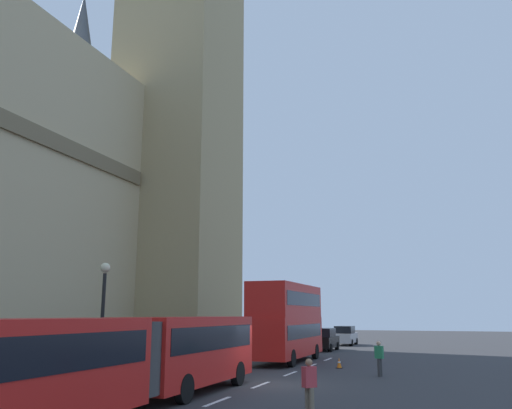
{
  "coord_description": "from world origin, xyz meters",
  "views": [
    {
      "loc": [
        -22.35,
        -7.79,
        3.01
      ],
      "look_at": [
        7.31,
        2.92,
        9.71
      ],
      "focal_mm": 36.28,
      "sensor_mm": 36.0,
      "label": 1
    }
  ],
  "objects_px": {
    "sedan_lead": "(324,339)",
    "pedestrian_by_kerb": "(379,357)",
    "articulated_bus": "(124,355)",
    "double_decker_bus": "(287,319)",
    "street_lamp": "(103,313)",
    "sedan_trailing": "(345,336)",
    "pedestrian_near_cones": "(309,385)",
    "traffic_cone_west": "(308,380)",
    "traffic_cone_middle": "(339,363)"
  },
  "relations": [
    {
      "from": "sedan_lead",
      "to": "street_lamp",
      "type": "height_order",
      "value": "street_lamp"
    },
    {
      "from": "double_decker_bus",
      "to": "sedan_trailing",
      "type": "bearing_deg",
      "value": -0.53
    },
    {
      "from": "sedan_lead",
      "to": "traffic_cone_middle",
      "type": "height_order",
      "value": "sedan_lead"
    },
    {
      "from": "articulated_bus",
      "to": "sedan_lead",
      "type": "height_order",
      "value": "articulated_bus"
    },
    {
      "from": "traffic_cone_middle",
      "to": "sedan_lead",
      "type": "bearing_deg",
      "value": 15.84
    },
    {
      "from": "double_decker_bus",
      "to": "street_lamp",
      "type": "height_order",
      "value": "street_lamp"
    },
    {
      "from": "sedan_lead",
      "to": "pedestrian_by_kerb",
      "type": "height_order",
      "value": "sedan_lead"
    },
    {
      "from": "street_lamp",
      "to": "pedestrian_near_cones",
      "type": "height_order",
      "value": "street_lamp"
    },
    {
      "from": "articulated_bus",
      "to": "double_decker_bus",
      "type": "xyz_separation_m",
      "value": [
        18.34,
        0.0,
        0.96
      ]
    },
    {
      "from": "street_lamp",
      "to": "sedan_lead",
      "type": "bearing_deg",
      "value": -10.09
    },
    {
      "from": "sedan_lead",
      "to": "traffic_cone_west",
      "type": "distance_m",
      "value": 22.51
    },
    {
      "from": "street_lamp",
      "to": "pedestrian_near_cones",
      "type": "distance_m",
      "value": 11.14
    },
    {
      "from": "traffic_cone_west",
      "to": "traffic_cone_middle",
      "type": "xyz_separation_m",
      "value": [
        8.17,
        0.25,
        0.0
      ]
    },
    {
      "from": "sedan_lead",
      "to": "pedestrian_by_kerb",
      "type": "xyz_separation_m",
      "value": [
        -17.24,
        -6.61,
        -0.0
      ]
    },
    {
      "from": "sedan_trailing",
      "to": "traffic_cone_west",
      "type": "distance_m",
      "value": 30.76
    },
    {
      "from": "double_decker_bus",
      "to": "pedestrian_by_kerb",
      "type": "height_order",
      "value": "double_decker_bus"
    },
    {
      "from": "traffic_cone_middle",
      "to": "street_lamp",
      "type": "height_order",
      "value": "street_lamp"
    },
    {
      "from": "traffic_cone_middle",
      "to": "pedestrian_near_cones",
      "type": "bearing_deg",
      "value": -172.48
    },
    {
      "from": "articulated_bus",
      "to": "street_lamp",
      "type": "xyz_separation_m",
      "value": [
        4.93,
        4.51,
        1.31
      ]
    },
    {
      "from": "sedan_lead",
      "to": "traffic_cone_middle",
      "type": "distance_m",
      "value": 14.5
    },
    {
      "from": "articulated_bus",
      "to": "sedan_trailing",
      "type": "xyz_separation_m",
      "value": [
        38.04,
        -0.18,
        -0.83
      ]
    },
    {
      "from": "pedestrian_by_kerb",
      "to": "street_lamp",
      "type": "bearing_deg",
      "value": 124.15
    },
    {
      "from": "traffic_cone_middle",
      "to": "street_lamp",
      "type": "relative_size",
      "value": 0.11
    },
    {
      "from": "street_lamp",
      "to": "articulated_bus",
      "type": "bearing_deg",
      "value": -137.56
    },
    {
      "from": "sedan_trailing",
      "to": "articulated_bus",
      "type": "bearing_deg",
      "value": 179.73
    },
    {
      "from": "double_decker_bus",
      "to": "traffic_cone_west",
      "type": "relative_size",
      "value": 15.87
    },
    {
      "from": "double_decker_bus",
      "to": "traffic_cone_west",
      "type": "xyz_separation_m",
      "value": [
        -10.8,
        -4.09,
        -2.43
      ]
    },
    {
      "from": "sedan_trailing",
      "to": "street_lamp",
      "type": "relative_size",
      "value": 0.83
    },
    {
      "from": "street_lamp",
      "to": "double_decker_bus",
      "type": "bearing_deg",
      "value": -18.57
    },
    {
      "from": "articulated_bus",
      "to": "pedestrian_by_kerb",
      "type": "distance_m",
      "value": 14.02
    },
    {
      "from": "street_lamp",
      "to": "pedestrian_by_kerb",
      "type": "height_order",
      "value": "street_lamp"
    },
    {
      "from": "traffic_cone_west",
      "to": "pedestrian_by_kerb",
      "type": "distance_m",
      "value": 5.46
    },
    {
      "from": "articulated_bus",
      "to": "street_lamp",
      "type": "distance_m",
      "value": 6.81
    },
    {
      "from": "double_decker_bus",
      "to": "pedestrian_near_cones",
      "type": "xyz_separation_m",
      "value": [
        -17.16,
        -5.76,
        -1.8
      ]
    },
    {
      "from": "double_decker_bus",
      "to": "traffic_cone_west",
      "type": "height_order",
      "value": "double_decker_bus"
    },
    {
      "from": "pedestrian_by_kerb",
      "to": "traffic_cone_middle",
      "type": "bearing_deg",
      "value": 38.79
    },
    {
      "from": "pedestrian_near_cones",
      "to": "double_decker_bus",
      "type": "bearing_deg",
      "value": 18.56
    },
    {
      "from": "traffic_cone_middle",
      "to": "pedestrian_near_cones",
      "type": "relative_size",
      "value": 0.34
    },
    {
      "from": "street_lamp",
      "to": "pedestrian_near_cones",
      "type": "bearing_deg",
      "value": -110.05
    },
    {
      "from": "traffic_cone_west",
      "to": "street_lamp",
      "type": "height_order",
      "value": "street_lamp"
    },
    {
      "from": "traffic_cone_west",
      "to": "sedan_trailing",
      "type": "bearing_deg",
      "value": 7.3
    },
    {
      "from": "pedestrian_near_cones",
      "to": "pedestrian_by_kerb",
      "type": "distance_m",
      "value": 11.24
    },
    {
      "from": "street_lamp",
      "to": "sedan_trailing",
      "type": "bearing_deg",
      "value": -8.06
    },
    {
      "from": "articulated_bus",
      "to": "sedan_trailing",
      "type": "distance_m",
      "value": 38.05
    },
    {
      "from": "double_decker_bus",
      "to": "traffic_cone_west",
      "type": "distance_m",
      "value": 11.81
    },
    {
      "from": "double_decker_bus",
      "to": "street_lamp",
      "type": "relative_size",
      "value": 1.75
    },
    {
      "from": "double_decker_bus",
      "to": "traffic_cone_middle",
      "type": "height_order",
      "value": "double_decker_bus"
    },
    {
      "from": "sedan_trailing",
      "to": "pedestrian_by_kerb",
      "type": "xyz_separation_m",
      "value": [
        -25.64,
        -6.32,
        -0.0
      ]
    },
    {
      "from": "pedestrian_near_cones",
      "to": "traffic_cone_west",
      "type": "bearing_deg",
      "value": 14.72
    },
    {
      "from": "street_lamp",
      "to": "pedestrian_near_cones",
      "type": "xyz_separation_m",
      "value": [
        -3.75,
        -10.27,
        -2.14
      ]
    }
  ]
}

